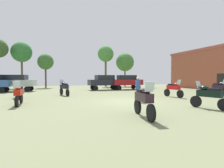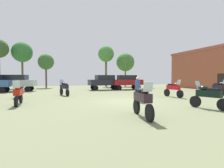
% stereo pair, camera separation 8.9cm
% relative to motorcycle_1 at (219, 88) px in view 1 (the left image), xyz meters
% --- Properties ---
extents(ground_plane, '(44.00, 52.00, 0.02)m').
position_rel_motorcycle_1_xyz_m(ground_plane, '(-9.91, -1.35, -0.74)').
color(ground_plane, '#737A55').
extents(motorcycle_1, '(0.62, 2.11, 1.49)m').
position_rel_motorcycle_1_xyz_m(motorcycle_1, '(0.00, 0.00, 0.00)').
color(motorcycle_1, black).
rests_on(motorcycle_1, ground).
extents(motorcycle_2, '(0.86, 2.21, 1.49)m').
position_rel_motorcycle_1_xyz_m(motorcycle_2, '(-13.88, 4.25, 0.01)').
color(motorcycle_2, black).
rests_on(motorcycle_2, ground).
extents(motorcycle_3, '(0.81, 2.16, 1.44)m').
position_rel_motorcycle_1_xyz_m(motorcycle_3, '(-17.54, 3.12, -0.02)').
color(motorcycle_3, black).
rests_on(motorcycle_3, ground).
extents(motorcycle_4, '(0.81, 2.07, 1.47)m').
position_rel_motorcycle_1_xyz_m(motorcycle_4, '(-6.89, -5.39, -0.00)').
color(motorcycle_4, black).
rests_on(motorcycle_4, ground).
extents(motorcycle_6, '(0.65, 2.14, 1.49)m').
position_rel_motorcycle_1_xyz_m(motorcycle_6, '(-5.05, 0.02, 0.00)').
color(motorcycle_6, black).
rests_on(motorcycle_6, ground).
extents(motorcycle_7, '(0.62, 2.15, 1.45)m').
position_rel_motorcycle_1_xyz_m(motorcycle_7, '(-16.77, -0.85, -0.01)').
color(motorcycle_7, black).
rests_on(motorcycle_7, ground).
extents(motorcycle_8, '(0.64, 2.22, 1.51)m').
position_rel_motorcycle_1_xyz_m(motorcycle_8, '(-11.15, -6.16, 0.02)').
color(motorcycle_8, black).
rests_on(motorcycle_8, ground).
extents(car_1, '(4.54, 2.49, 2.00)m').
position_rel_motorcycle_1_xyz_m(car_1, '(-19.15, 11.00, 0.44)').
color(car_1, black).
rests_on(car_1, ground).
extents(car_2, '(4.42, 2.11, 2.00)m').
position_rel_motorcycle_1_xyz_m(car_2, '(-5.19, 10.13, 0.44)').
color(car_2, black).
rests_on(car_2, ground).
extents(car_3, '(4.41, 2.09, 2.00)m').
position_rel_motorcycle_1_xyz_m(car_3, '(-8.31, 10.34, 0.44)').
color(car_3, black).
rests_on(car_3, ground).
extents(person_1, '(0.38, 0.38, 1.72)m').
position_rel_motorcycle_1_xyz_m(person_1, '(-9.22, -1.66, 0.27)').
color(person_1, '#20254E').
rests_on(person_1, ground).
extents(tree_2, '(2.95, 2.95, 7.53)m').
position_rel_motorcycle_1_xyz_m(tree_2, '(-5.70, 19.06, 5.24)').
color(tree_2, brown).
rests_on(tree_2, ground).
extents(tree_4, '(2.57, 2.57, 5.54)m').
position_rel_motorcycle_1_xyz_m(tree_4, '(-16.15, 18.40, 3.49)').
color(tree_4, '#503B36').
rests_on(tree_4, ground).
extents(tree_5, '(3.23, 3.23, 7.41)m').
position_rel_motorcycle_1_xyz_m(tree_5, '(-19.80, 19.20, 5.02)').
color(tree_5, brown).
rests_on(tree_5, ground).
extents(tree_6, '(3.43, 3.43, 6.30)m').
position_rel_motorcycle_1_xyz_m(tree_6, '(-1.97, 18.72, 3.84)').
color(tree_6, brown).
rests_on(tree_6, ground).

